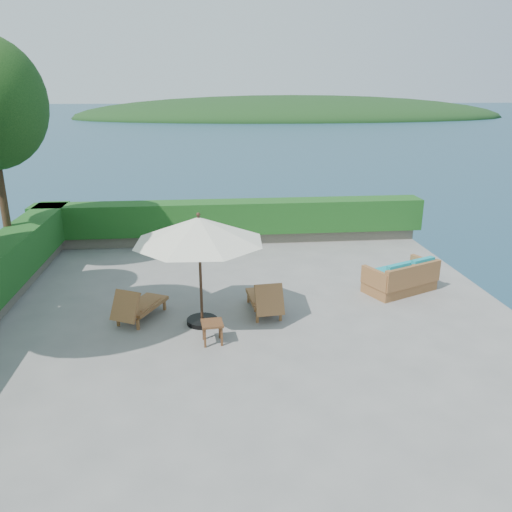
{
  "coord_description": "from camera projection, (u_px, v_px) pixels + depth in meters",
  "views": [
    {
      "loc": [
        -0.8,
        -10.01,
        4.73
      ],
      "look_at": [
        0.3,
        0.8,
        1.1
      ],
      "focal_mm": 35.0,
      "sensor_mm": 36.0,
      "label": 1
    }
  ],
  "objects": [
    {
      "name": "offshore_island",
      "position": [
        292.0,
        117.0,
        146.47
      ],
      "size": [
        126.0,
        57.6,
        12.6
      ],
      "primitive_type": "ellipsoid",
      "color": "black",
      "rests_on": "ocean"
    },
    {
      "name": "foundation",
      "position": [
        247.0,
        376.0,
        11.51
      ],
      "size": [
        12.0,
        12.0,
        3.0
      ],
      "primitive_type": "cube",
      "color": "#5A5348",
      "rests_on": "ocean"
    },
    {
      "name": "planter_wall_far",
      "position": [
        232.0,
        237.0,
        16.24
      ],
      "size": [
        12.0,
        0.6,
        0.36
      ],
      "primitive_type": "cube",
      "color": "gray",
      "rests_on": "ground"
    },
    {
      "name": "side_table",
      "position": [
        212.0,
        326.0,
        9.7
      ],
      "size": [
        0.45,
        0.45,
        0.44
      ],
      "rotation": [
        0.0,
        0.0,
        0.09
      ],
      "color": "brown",
      "rests_on": "ground"
    },
    {
      "name": "patio_umbrella",
      "position": [
        199.0,
        231.0,
        9.98
      ],
      "size": [
        3.45,
        3.45,
        2.42
      ],
      "rotation": [
        0.0,
        0.0,
        0.34
      ],
      "color": "black",
      "rests_on": "ground"
    },
    {
      "name": "wicker_loveseat",
      "position": [
        402.0,
        279.0,
        12.2
      ],
      "size": [
        1.96,
        1.54,
        0.86
      ],
      "rotation": [
        0.0,
        0.0,
        0.42
      ],
      "color": "#9B5A38",
      "rests_on": "ground"
    },
    {
      "name": "lounge_right",
      "position": [
        265.0,
        299.0,
        10.97
      ],
      "size": [
        0.74,
        1.51,
        0.84
      ],
      "rotation": [
        0.0,
        0.0,
        0.09
      ],
      "color": "#9B5A38",
      "rests_on": "ground"
    },
    {
      "name": "hedge_far",
      "position": [
        232.0,
        217.0,
        16.03
      ],
      "size": [
        12.4,
        0.9,
        1.0
      ],
      "primitive_type": "cube",
      "color": "#184212",
      "rests_on": "planter_wall_far"
    },
    {
      "name": "ground",
      "position": [
        246.0,
        315.0,
        11.01
      ],
      "size": [
        12.0,
        12.0,
        0.0
      ],
      "primitive_type": "plane",
      "color": "gray",
      "rests_on": "ground"
    },
    {
      "name": "ocean",
      "position": [
        247.0,
        429.0,
        11.97
      ],
      "size": [
        600.0,
        600.0,
        0.0
      ],
      "primitive_type": "plane",
      "color": "#173248",
      "rests_on": "ground"
    },
    {
      "name": "lounge_left",
      "position": [
        138.0,
        306.0,
        10.67
      ],
      "size": [
        1.15,
        1.51,
        0.81
      ],
      "rotation": [
        0.0,
        0.0,
        -0.47
      ],
      "color": "#9B5A38",
      "rests_on": "ground"
    }
  ]
}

